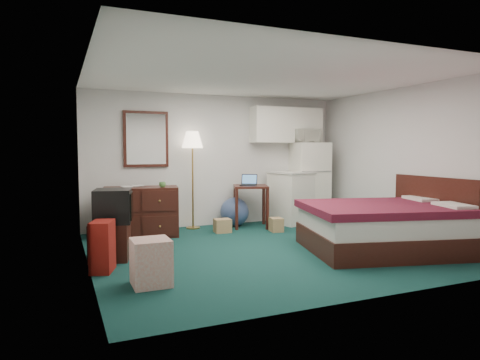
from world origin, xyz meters
name	(u,v)px	position (x,y,z in m)	size (l,w,h in m)	color
floor	(269,249)	(0.00, 0.00, 0.00)	(5.00, 4.50, 0.01)	#0E3632
ceiling	(269,77)	(0.00, 0.00, 2.50)	(5.00, 4.50, 0.01)	silver
walls	(269,164)	(0.00, 0.00, 1.25)	(5.01, 4.51, 2.50)	silver
mirror	(146,139)	(-1.35, 2.22, 1.65)	(0.80, 0.06, 1.00)	white
upper_cabinets	(287,125)	(1.45, 2.08, 1.95)	(1.50, 0.35, 0.70)	white
headboard	(434,209)	(2.46, -0.72, 0.55)	(0.06, 1.56, 1.00)	black
dresser	(141,212)	(-1.55, 1.69, 0.42)	(1.23, 0.56, 0.84)	black
floor_lamp	(193,180)	(-0.54, 2.04, 0.90)	(0.39, 0.39, 1.79)	#BB9045
desk	(251,206)	(0.50, 1.75, 0.39)	(0.62, 0.62, 0.79)	black
exercise_ball	(234,212)	(0.26, 1.96, 0.27)	(0.55, 0.55, 0.55)	#3B5182
kitchen_counter	(295,198)	(1.53, 1.84, 0.50)	(0.91, 0.69, 1.00)	white
fridge	(309,182)	(1.88, 1.88, 0.80)	(0.66, 0.66, 1.60)	silver
bed	(382,228)	(1.47, -0.72, 0.33)	(2.09, 1.63, 0.67)	#54152B
tv_stand	(110,241)	(-2.21, 0.34, 0.25)	(0.50, 0.54, 0.50)	black
suitcase	(102,246)	(-2.35, -0.24, 0.31)	(0.24, 0.38, 0.61)	#591B10
retail_box	(151,262)	(-1.92, -0.98, 0.25)	(0.40, 0.40, 0.50)	silver
file_bin	(158,228)	(-1.29, 1.64, 0.13)	(0.37, 0.27, 0.26)	slate
cardboard_box_a	(222,226)	(-0.17, 1.46, 0.12)	(0.28, 0.24, 0.24)	#997344
cardboard_box_b	(276,225)	(0.74, 1.16, 0.12)	(0.21, 0.24, 0.24)	#997344
laptop	(248,180)	(0.45, 1.72, 0.89)	(0.30, 0.24, 0.21)	black
crt_tv	(113,206)	(-2.16, 0.31, 0.72)	(0.48, 0.52, 0.45)	black
microwave	(306,134)	(1.78, 1.85, 1.77)	(0.49, 0.27, 0.33)	silver
book_a	(122,181)	(-1.85, 1.70, 0.95)	(0.16, 0.02, 0.23)	#997344
book_b	(132,179)	(-1.68, 1.80, 0.96)	(0.18, 0.02, 0.25)	#997344
mug	(163,184)	(-1.23, 1.47, 0.89)	(0.11, 0.09, 0.11)	#4E843F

